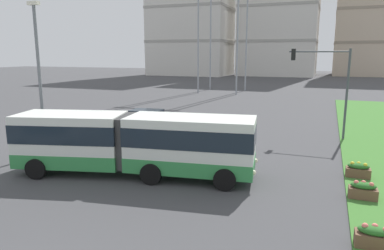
% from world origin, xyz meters
% --- Properties ---
extents(articulated_bus, '(12.06, 4.82, 3.00)m').
position_xyz_m(articulated_bus, '(-1.61, 10.36, 1.65)').
color(articulated_bus, silver).
rests_on(articulated_bus, ground).
extents(car_maroon_sedan, '(4.54, 2.34, 1.58)m').
position_xyz_m(car_maroon_sedan, '(-6.04, 20.23, 0.75)').
color(car_maroon_sedan, maroon).
rests_on(car_maroon_sedan, ground).
extents(flower_planter_2, '(1.10, 0.56, 0.74)m').
position_xyz_m(flower_planter_2, '(8.73, 6.92, 0.43)').
color(flower_planter_2, brown).
rests_on(flower_planter_2, grass_median).
extents(flower_planter_3, '(1.10, 0.56, 0.74)m').
position_xyz_m(flower_planter_3, '(8.73, 10.97, 0.43)').
color(flower_planter_3, brown).
rests_on(flower_planter_3, grass_median).
extents(flower_planter_4, '(1.10, 0.56, 0.74)m').
position_xyz_m(flower_planter_4, '(8.73, 13.74, 0.43)').
color(flower_planter_4, brown).
rests_on(flower_planter_4, grass_median).
extents(traffic_light_far_right, '(4.05, 0.28, 6.27)m').
position_xyz_m(traffic_light_far_right, '(7.04, 22.00, 4.30)').
color(traffic_light_far_right, '#474C51').
rests_on(traffic_light_far_right, ground).
extents(streetlight_left, '(0.70, 0.28, 8.77)m').
position_xyz_m(streetlight_left, '(-8.50, 11.75, 4.83)').
color(streetlight_left, slate).
rests_on(streetlight_left, ground).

